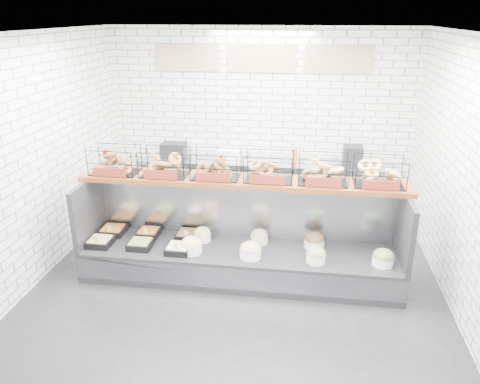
# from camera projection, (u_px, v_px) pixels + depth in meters

# --- Properties ---
(ground) EXTENTS (5.50, 5.50, 0.00)m
(ground) POSITION_uv_depth(u_px,v_px,m) (236.00, 288.00, 5.78)
(ground) COLOR black
(ground) RESTS_ON ground
(room_shell) EXTENTS (5.02, 5.51, 3.01)m
(room_shell) POSITION_uv_depth(u_px,v_px,m) (243.00, 114.00, 5.59)
(room_shell) COLOR white
(room_shell) RESTS_ON ground
(display_case) EXTENTS (4.00, 0.90, 1.20)m
(display_case) POSITION_uv_depth(u_px,v_px,m) (239.00, 252.00, 5.98)
(display_case) COLOR black
(display_case) RESTS_ON ground
(bagel_shelf) EXTENTS (4.10, 0.50, 0.40)m
(bagel_shelf) POSITION_uv_depth(u_px,v_px,m) (242.00, 169.00, 5.76)
(bagel_shelf) COLOR #512511
(bagel_shelf) RESTS_ON display_case
(prep_counter) EXTENTS (4.00, 0.60, 1.20)m
(prep_counter) POSITION_uv_depth(u_px,v_px,m) (257.00, 185.00, 7.86)
(prep_counter) COLOR #93969B
(prep_counter) RESTS_ON ground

